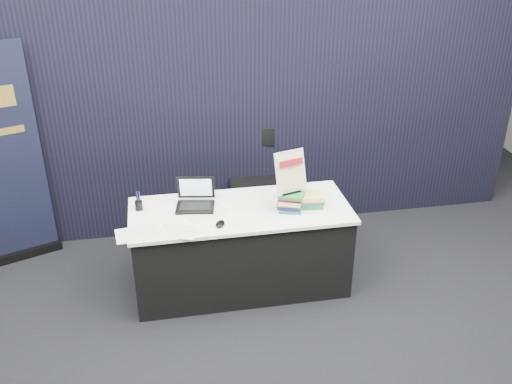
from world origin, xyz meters
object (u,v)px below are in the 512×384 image
object	(u,v)px
laptop	(195,200)
info_sign	(291,173)
book_stack_tall	(291,202)
stacking_chair	(254,180)
display_table	(241,248)
book_stack_short	(307,199)

from	to	relation	value
laptop	info_sign	bearing A→B (deg)	-3.50
book_stack_tall	info_sign	size ratio (longest dim) A/B	0.64
info_sign	stacking_chair	bearing A→B (deg)	81.74
display_table	laptop	world-z (taller)	laptop
display_table	laptop	distance (m)	0.57
laptop	stacking_chair	distance (m)	1.00
laptop	book_stack_short	world-z (taller)	laptop
display_table	book_stack_tall	size ratio (longest dim) A/B	7.99
info_sign	stacking_chair	xyz separation A→B (m)	(-0.12, 0.91, -0.49)
display_table	book_stack_tall	distance (m)	0.61
book_stack_short	display_table	bearing A→B (deg)	177.20
display_table	laptop	bearing A→B (deg)	161.69
laptop	book_stack_short	distance (m)	0.93
display_table	book_stack_short	world-z (taller)	book_stack_short
display_table	stacking_chair	bearing A→B (deg)	72.20
display_table	info_sign	distance (m)	0.80
book_stack_tall	info_sign	xyz separation A→B (m)	(0.00, 0.03, 0.24)
display_table	stacking_chair	size ratio (longest dim) A/B	1.73
book_stack_short	info_sign	distance (m)	0.32
laptop	stacking_chair	world-z (taller)	stacking_chair
stacking_chair	book_stack_tall	bearing A→B (deg)	-76.50
stacking_chair	display_table	bearing A→B (deg)	-101.84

